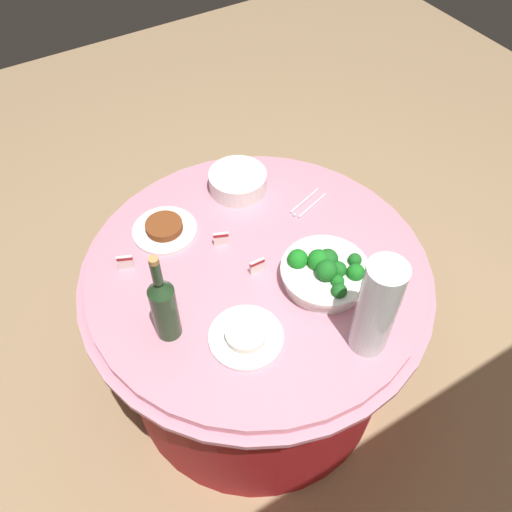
{
  "coord_description": "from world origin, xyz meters",
  "views": [
    {
      "loc": [
        0.56,
        0.93,
        2.1
      ],
      "look_at": [
        0.0,
        0.0,
        0.79
      ],
      "focal_mm": 37.72,
      "sensor_mm": 36.0,
      "label": 1
    }
  ],
  "objects": [
    {
      "name": "label_placard_rear",
      "position": [
        0.36,
        -0.21,
        0.77
      ],
      "size": [
        0.05,
        0.03,
        0.05
      ],
      "color": "white",
      "rests_on": "buffet_table"
    },
    {
      "name": "broccoli_bowl",
      "position": [
        -0.15,
        0.16,
        0.79
      ],
      "size": [
        0.28,
        0.28,
        0.12
      ],
      "color": "white",
      "rests_on": "buffet_table"
    },
    {
      "name": "serving_tongs",
      "position": [
        -0.3,
        -0.15,
        0.74
      ],
      "size": [
        0.17,
        0.09,
        0.01
      ],
      "color": "silver",
      "rests_on": "buffet_table"
    },
    {
      "name": "label_placard_front",
      "position": [
        0.05,
        -0.14,
        0.77
      ],
      "size": [
        0.05,
        0.03,
        0.05
      ],
      "color": "white",
      "rests_on": "buffet_table"
    },
    {
      "name": "food_plate_stir_fry",
      "position": [
        0.19,
        -0.29,
        0.75
      ],
      "size": [
        0.22,
        0.22,
        0.04
      ],
      "color": "white",
      "rests_on": "buffet_table"
    },
    {
      "name": "food_plate_rice",
      "position": [
        0.17,
        0.22,
        0.75
      ],
      "size": [
        0.22,
        0.22,
        0.04
      ],
      "color": "white",
      "rests_on": "buffet_table"
    },
    {
      "name": "buffet_table",
      "position": [
        0.0,
        0.0,
        0.38
      ],
      "size": [
        1.16,
        1.16,
        0.74
      ],
      "color": "maroon",
      "rests_on": "ground_plane"
    },
    {
      "name": "decorative_fruit_vase",
      "position": [
        -0.13,
        0.41,
        0.9
      ],
      "size": [
        0.11,
        0.11,
        0.34
      ],
      "color": "silver",
      "rests_on": "buffet_table"
    },
    {
      "name": "plate_stack",
      "position": [
        -0.13,
        -0.35,
        0.78
      ],
      "size": [
        0.21,
        0.21,
        0.07
      ],
      "color": "white",
      "rests_on": "buffet_table"
    },
    {
      "name": "ground_plane",
      "position": [
        0.0,
        0.0,
        0.0
      ],
      "size": [
        6.0,
        6.0,
        0.0
      ],
      "primitive_type": "plane",
      "color": "#9E7F5B"
    },
    {
      "name": "wine_bottle",
      "position": [
        0.35,
        0.08,
        0.87
      ],
      "size": [
        0.07,
        0.07,
        0.34
      ],
      "color": "#213D20",
      "rests_on": "buffet_table"
    },
    {
      "name": "label_placard_mid",
      "position": [
        0.01,
        0.02,
        0.77
      ],
      "size": [
        0.05,
        0.01,
        0.05
      ],
      "color": "white",
      "rests_on": "buffet_table"
    }
  ]
}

